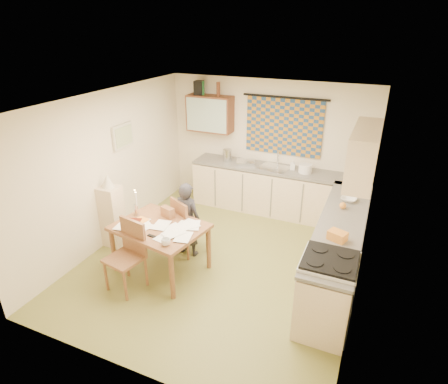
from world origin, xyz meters
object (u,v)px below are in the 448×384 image
at_px(stove, 326,293).
at_px(dining_table, 161,247).
at_px(person, 187,219).
at_px(shelf_stand, 112,216).
at_px(counter_back, 276,191).
at_px(counter_right, 338,250).
at_px(chair_far, 190,235).

bearing_deg(stove, dining_table, 175.25).
distance_m(person, shelf_stand, 1.29).
bearing_deg(dining_table, counter_back, 77.70).
height_order(counter_back, person, person).
distance_m(counter_back, shelf_stand, 3.07).
bearing_deg(stove, counter_right, 90.00).
relative_size(dining_table, chair_far, 1.46).
bearing_deg(person, counter_right, -170.17).
distance_m(dining_table, person, 0.61).
bearing_deg(shelf_stand, dining_table, -14.58).
distance_m(dining_table, shelf_stand, 1.15).
relative_size(chair_far, person, 0.78).
relative_size(dining_table, person, 1.14).
xyz_separation_m(counter_right, chair_far, (-2.27, -0.26, -0.15)).
bearing_deg(person, dining_table, 75.42).
xyz_separation_m(stove, chair_far, (-2.27, 0.80, -0.19)).
height_order(counter_back, stove, stove).
bearing_deg(chair_far, person, 114.57).
distance_m(counter_back, person, 2.15).
distance_m(stove, shelf_stand, 3.57).
xyz_separation_m(dining_table, person, (0.16, 0.54, 0.24)).
bearing_deg(counter_back, counter_right, -49.40).
bearing_deg(counter_back, chair_far, -114.62).
height_order(counter_back, counter_right, same).
bearing_deg(counter_back, stove, -62.51).
bearing_deg(person, stove, 163.83).
xyz_separation_m(stove, dining_table, (-2.43, 0.20, -0.11)).
relative_size(dining_table, shelf_stand, 1.34).
height_order(chair_far, shelf_stand, shelf_stand).
distance_m(counter_back, chair_far, 2.10).
xyz_separation_m(person, shelf_stand, (-1.26, -0.25, -0.09)).
bearing_deg(counter_right, person, -172.02).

